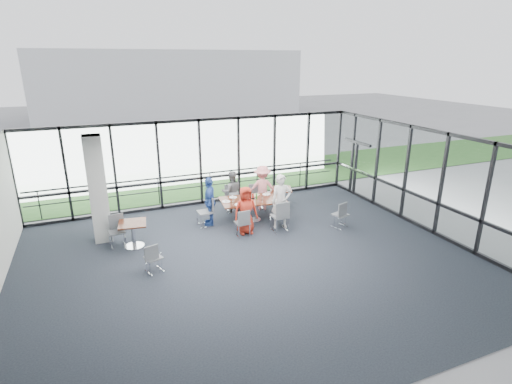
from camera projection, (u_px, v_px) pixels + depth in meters
name	position (u px, v px, depth m)	size (l,w,h in m)	color
floor	(251.00, 262.00, 10.79)	(12.00, 10.00, 0.02)	black
ceiling	(250.00, 145.00, 9.77)	(12.00, 10.00, 0.04)	white
wall_front	(376.00, 316.00, 5.90)	(12.00, 0.10, 3.20)	silver
curtain_wall_back	(200.00, 162.00, 14.66)	(12.00, 0.10, 3.20)	white
curtain_wall_right	(429.00, 181.00, 12.46)	(0.10, 10.00, 3.20)	white
exit_door	(355.00, 169.00, 15.92)	(0.12, 1.60, 2.10)	black
structural_column	(98.00, 190.00, 11.61)	(0.50, 0.50, 3.20)	silver
apron	(175.00, 171.00, 19.56)	(80.00, 70.00, 0.02)	slate
grass_strip	(184.00, 182.00, 17.80)	(80.00, 5.00, 0.01)	#1F511A
hangar_main	(168.00, 83.00, 39.34)	(24.00, 10.00, 6.00)	silver
guard_rail	(198.00, 186.00, 15.54)	(0.06, 0.06, 12.00)	#2D2D33
main_table	(253.00, 202.00, 13.38)	(2.25, 1.40, 0.75)	#3A140F
side_table_left	(133.00, 227.00, 11.48)	(0.86, 0.86, 0.75)	#3A140F
side_table_right	(281.00, 192.00, 14.48)	(0.99, 0.99, 0.75)	#3A140F
diner_near_left	(246.00, 210.00, 12.36)	(0.74, 0.48, 1.52)	red
diner_near_right	(281.00, 202.00, 12.73)	(0.65, 0.47, 1.77)	silver
diner_far_left	(232.00, 192.00, 14.12)	(0.73, 0.45, 1.50)	slate
diner_far_right	(262.00, 188.00, 14.32)	(1.05, 0.54, 1.63)	pink
diner_end	(210.00, 201.00, 13.02)	(0.94, 0.52, 1.61)	#2E51A3
chair_main_nl	(242.00, 223.00, 12.27)	(0.42, 0.42, 0.85)	slate
chair_main_nr	(280.00, 216.00, 12.60)	(0.48, 0.48, 0.99)	slate
chair_main_fl	(233.00, 199.00, 14.27)	(0.45, 0.45, 0.92)	slate
chair_main_fr	(257.00, 197.00, 14.62)	(0.41, 0.41, 0.83)	slate
chair_main_end	(205.00, 212.00, 13.00)	(0.46, 0.46, 0.95)	slate
chair_spare_la	(154.00, 258.00, 10.17)	(0.39, 0.39, 0.80)	slate
chair_spare_lb	(117.00, 232.00, 11.57)	(0.44, 0.44, 0.90)	slate
chair_spare_r	(340.00, 215.00, 12.88)	(0.43, 0.43, 0.88)	slate
plate_nl	(239.00, 205.00, 12.85)	(0.28, 0.28, 0.01)	white
plate_nr	(276.00, 201.00, 13.21)	(0.26, 0.26, 0.01)	white
plate_fl	(233.00, 197.00, 13.52)	(0.27, 0.27, 0.01)	white
plate_fr	(266.00, 194.00, 13.82)	(0.28, 0.28, 0.01)	white
plate_end	(226.00, 202.00, 13.11)	(0.28, 0.28, 0.01)	white
tumbler_a	(248.00, 201.00, 12.98)	(0.07, 0.07, 0.13)	white
tumbler_b	(262.00, 198.00, 13.25)	(0.07, 0.07, 0.14)	white
tumbler_c	(251.00, 195.00, 13.57)	(0.07, 0.07, 0.14)	white
tumbler_d	(233.00, 201.00, 13.04)	(0.06, 0.06, 0.13)	white
menu_a	(251.00, 205.00, 12.82)	(0.29, 0.20, 0.00)	beige
menu_b	(281.00, 200.00, 13.30)	(0.27, 0.19, 0.00)	beige
menu_c	(256.00, 195.00, 13.76)	(0.30, 0.21, 0.00)	beige
condiment_caddy	(253.00, 198.00, 13.40)	(0.10, 0.07, 0.04)	black
ketchup_bottle	(253.00, 196.00, 13.37)	(0.06, 0.06, 0.18)	#B10C06
green_bottle	(256.00, 196.00, 13.35)	(0.05, 0.05, 0.20)	#1F7725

